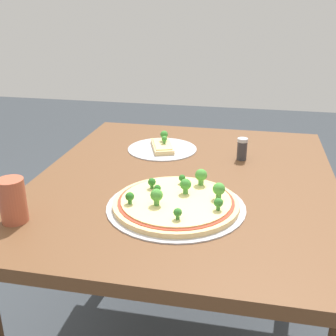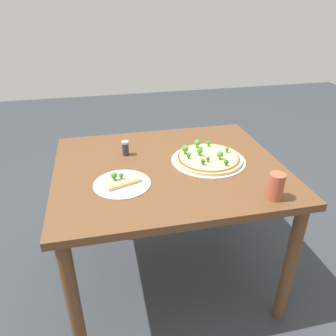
{
  "view_description": "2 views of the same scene",
  "coord_description": "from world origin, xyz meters",
  "px_view_note": "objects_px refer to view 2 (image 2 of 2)",
  "views": [
    {
      "loc": [
        1.23,
        0.2,
        1.28
      ],
      "look_at": [
        -0.02,
        -0.06,
        0.76
      ],
      "focal_mm": 45.0,
      "sensor_mm": 36.0,
      "label": 1
    },
    {
      "loc": [
        -0.32,
        -1.42,
        1.51
      ],
      "look_at": [
        -0.02,
        -0.06,
        0.76
      ],
      "focal_mm": 35.0,
      "sensor_mm": 36.0,
      "label": 2
    }
  ],
  "objects_px": {
    "condiment_shaker": "(125,148)",
    "pizza_tray_whole": "(208,158)",
    "dining_table": "(169,182)",
    "drinking_cup": "(276,186)",
    "pizza_tray_slice": "(122,182)"
  },
  "relations": [
    {
      "from": "pizza_tray_whole",
      "to": "condiment_shaker",
      "type": "bearing_deg",
      "value": 158.72
    },
    {
      "from": "dining_table",
      "to": "drinking_cup",
      "type": "xyz_separation_m",
      "value": [
        0.37,
        -0.38,
        0.15
      ]
    },
    {
      "from": "dining_table",
      "to": "condiment_shaker",
      "type": "relative_size",
      "value": 14.31
    },
    {
      "from": "dining_table",
      "to": "drinking_cup",
      "type": "bearing_deg",
      "value": -46.04
    },
    {
      "from": "pizza_tray_whole",
      "to": "dining_table",
      "type": "bearing_deg",
      "value": -177.16
    },
    {
      "from": "condiment_shaker",
      "to": "dining_table",
      "type": "bearing_deg",
      "value": -40.37
    },
    {
      "from": "dining_table",
      "to": "pizza_tray_slice",
      "type": "distance_m",
      "value": 0.3
    },
    {
      "from": "pizza_tray_slice",
      "to": "condiment_shaker",
      "type": "relative_size",
      "value": 3.32
    },
    {
      "from": "dining_table",
      "to": "pizza_tray_whole",
      "type": "relative_size",
      "value": 2.95
    },
    {
      "from": "condiment_shaker",
      "to": "pizza_tray_whole",
      "type": "bearing_deg",
      "value": -21.28
    },
    {
      "from": "drinking_cup",
      "to": "condiment_shaker",
      "type": "xyz_separation_m",
      "value": [
        -0.57,
        0.55,
        -0.02
      ]
    },
    {
      "from": "pizza_tray_whole",
      "to": "drinking_cup",
      "type": "relative_size",
      "value": 3.28
    },
    {
      "from": "pizza_tray_whole",
      "to": "condiment_shaker",
      "type": "height_order",
      "value": "condiment_shaker"
    },
    {
      "from": "condiment_shaker",
      "to": "drinking_cup",
      "type": "bearing_deg",
      "value": -44.18
    },
    {
      "from": "pizza_tray_whole",
      "to": "pizza_tray_slice",
      "type": "distance_m",
      "value": 0.48
    }
  ]
}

